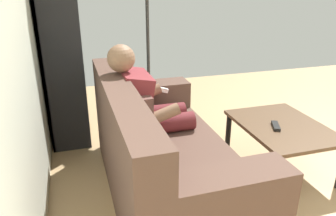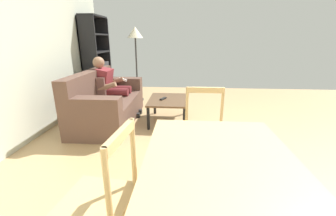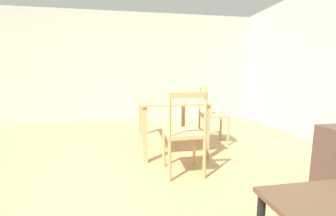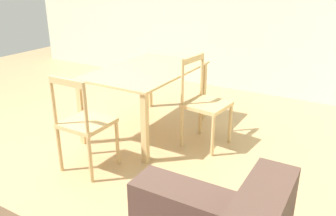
{
  "view_description": "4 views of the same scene",
  "coord_description": "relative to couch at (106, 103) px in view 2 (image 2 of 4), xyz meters",
  "views": [
    {
      "loc": [
        -0.72,
        2.83,
        1.57
      ],
      "look_at": [
        1.32,
        2.22,
        0.72
      ],
      "focal_mm": 34.79,
      "sensor_mm": 36.0,
      "label": 1
    },
    {
      "loc": [
        -2.26,
        0.91,
        1.43
      ],
      "look_at": [
        1.4,
        1.18,
        0.25
      ],
      "focal_mm": 23.04,
      "sensor_mm": 36.0,
      "label": 2
    },
    {
      "loc": [
        2.12,
        0.11,
        1.11
      ],
      "look_at": [
        -1.2,
        0.68,
        0.6
      ],
      "focal_mm": 23.21,
      "sensor_mm": 36.0,
      "label": 3
    },
    {
      "loc": [
        1.98,
        2.83,
        1.77
      ],
      "look_at": [
        0.06,
        1.7,
        0.9
      ],
      "focal_mm": 37.32,
      "sensor_mm": 36.0,
      "label": 4
    }
  ],
  "objects": [
    {
      "name": "ground_plane",
      "position": [
        -1.33,
        -2.28,
        -0.33
      ],
      "size": [
        8.54,
        8.54,
        0.0
      ],
      "primitive_type": "plane",
      "color": "tan"
    },
    {
      "name": "couch",
      "position": [
        0.0,
        0.0,
        0.0
      ],
      "size": [
        1.83,
        0.88,
        0.9
      ],
      "color": "brown",
      "rests_on": "ground_plane"
    },
    {
      "name": "person_lounging",
      "position": [
        0.34,
        -0.0,
        0.24
      ],
      "size": [
        0.59,
        0.85,
        1.12
      ],
      "color": "maroon",
      "rests_on": "ground_plane"
    },
    {
      "name": "coffee_table",
      "position": [
        0.07,
        -1.1,
        0.03
      ],
      "size": [
        0.88,
        0.67,
        0.42
      ],
      "color": "brown",
      "rests_on": "ground_plane"
    },
    {
      "name": "tv_remote",
      "position": [
        0.05,
        -1.02,
        0.09
      ],
      "size": [
        0.18,
        0.12,
        0.02
      ],
      "primitive_type": "cube",
      "rotation": [
        0.0,
        0.0,
        1.15
      ],
      "color": "black",
      "rests_on": "coffee_table"
    },
    {
      "name": "bookshelf",
      "position": [
        1.34,
        0.65,
        0.44
      ],
      "size": [
        0.86,
        0.36,
        1.92
      ],
      "color": "black",
      "rests_on": "ground_plane"
    },
    {
      "name": "dining_table",
      "position": [
        -2.53,
        -1.61,
        0.31
      ],
      "size": [
        1.42,
        0.92,
        0.75
      ],
      "color": "tan",
      "rests_on": "ground_plane"
    },
    {
      "name": "dining_chair_near_wall",
      "position": [
        -2.53,
        -0.88,
        0.14
      ],
      "size": [
        0.46,
        0.46,
        0.96
      ],
      "color": "tan",
      "rests_on": "ground_plane"
    },
    {
      "name": "dining_chair_facing_couch",
      "position": [
        -1.49,
        -1.61,
        0.13
      ],
      "size": [
        0.42,
        0.42,
        0.94
      ],
      "color": "tan",
      "rests_on": "ground_plane"
    },
    {
      "name": "floor_lamp",
      "position": [
        1.44,
        -0.26,
        1.09
      ],
      "size": [
        0.36,
        0.36,
        1.69
      ],
      "color": "black",
      "rests_on": "ground_plane"
    }
  ]
}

